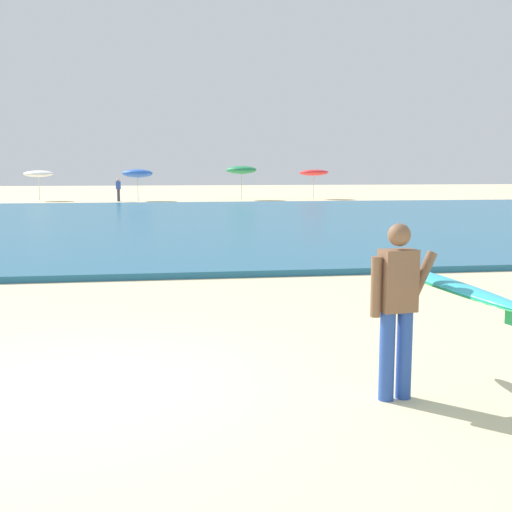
# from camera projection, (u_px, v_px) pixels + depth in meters

# --- Properties ---
(ground_plane) EXTENTS (160.00, 160.00, 0.00)m
(ground_plane) POSITION_uv_depth(u_px,v_px,m) (96.00, 387.00, 6.65)
(ground_plane) COLOR beige
(sea) EXTENTS (120.00, 28.00, 0.14)m
(sea) POSITION_uv_depth(u_px,v_px,m) (143.00, 221.00, 26.65)
(sea) COLOR #1E6084
(sea) RESTS_ON ground
(surfer_with_board) EXTENTS (1.11, 2.63, 1.73)m
(surfer_with_board) POSITION_uv_depth(u_px,v_px,m) (421.00, 294.00, 6.24)
(surfer_with_board) COLOR #284CA3
(surfer_with_board) RESTS_ON ground
(beach_umbrella_1) EXTENTS (2.03, 2.05, 2.14)m
(beach_umbrella_1) POSITION_uv_depth(u_px,v_px,m) (38.00, 174.00, 44.97)
(beach_umbrella_1) COLOR beige
(beach_umbrella_1) RESTS_ON ground
(beach_umbrella_2) EXTENTS (2.11, 2.14, 2.24)m
(beach_umbrella_2) POSITION_uv_depth(u_px,v_px,m) (138.00, 173.00, 44.77)
(beach_umbrella_2) COLOR beige
(beach_umbrella_2) RESTS_ON ground
(beach_umbrella_3) EXTENTS (2.19, 2.20, 2.45)m
(beach_umbrella_3) POSITION_uv_depth(u_px,v_px,m) (241.00, 170.00, 46.09)
(beach_umbrella_3) COLOR beige
(beach_umbrella_3) RESTS_ON ground
(beach_umbrella_4) EXTENTS (2.15, 2.17, 2.23)m
(beach_umbrella_4) POSITION_uv_depth(u_px,v_px,m) (314.00, 173.00, 47.49)
(beach_umbrella_4) COLOR beige
(beach_umbrella_4) RESTS_ON ground
(beachgoer_near_row_left) EXTENTS (0.32, 0.20, 1.58)m
(beachgoer_near_row_left) POSITION_uv_depth(u_px,v_px,m) (118.00, 189.00, 44.01)
(beachgoer_near_row_left) COLOR #383842
(beachgoer_near_row_left) RESTS_ON ground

